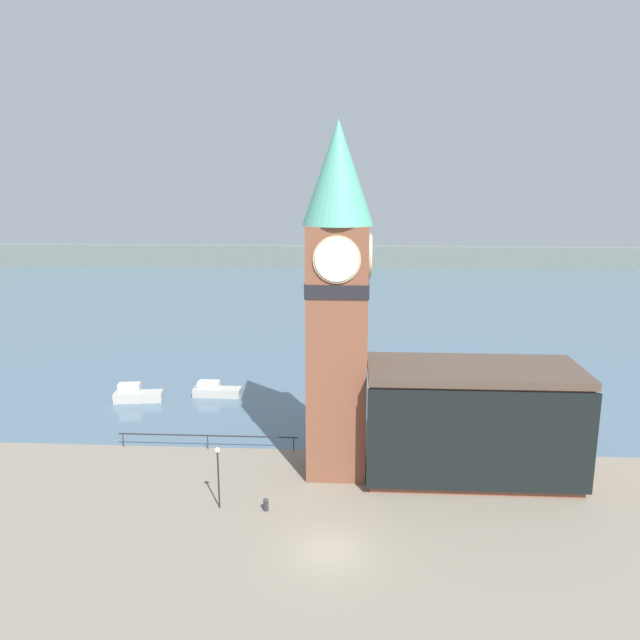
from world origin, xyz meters
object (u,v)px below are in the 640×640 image
Objects in this scene: pier_building at (472,422)px; mooring_bollard_near at (266,504)px; boat_near at (216,390)px; lamp_post at (218,466)px; clock_tower at (338,294)px; boat_far at (136,395)px.

mooring_bollard_near is at bearing -157.53° from pier_building.
lamp_post reaches higher than boat_near.
lamp_post is at bearing -161.87° from pier_building.
pier_building reaches higher than lamp_post.
clock_tower is at bearing 53.89° from mooring_bollard_near.
mooring_bollard_near is at bearing -3.63° from lamp_post.
pier_building is 3.57× the size of lamp_post.
boat_far reaches higher than mooring_bollard_near.
lamp_post is (-2.89, 0.18, 2.33)m from mooring_bollard_near.
boat_far is (-18.54, 12.76, -11.74)m from clock_tower.
clock_tower reaches higher than boat_near.
boat_near is (-20.71, 14.79, -3.31)m from pier_building.
boat_far is at bearing 145.47° from clock_tower.
clock_tower is at bearing 178.65° from pier_building.
clock_tower is 5.91× the size of lamp_post.
boat_near reaches higher than mooring_bollard_near.
clock_tower is 22.13m from boat_near.
lamp_post is at bearing -142.09° from clock_tower.
clock_tower is 25.38m from boat_far.
pier_building is 30.62m from boat_far.
boat_far is at bearing 128.09° from mooring_bollard_near.
lamp_post is (4.68, -20.04, 2.22)m from boat_near.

